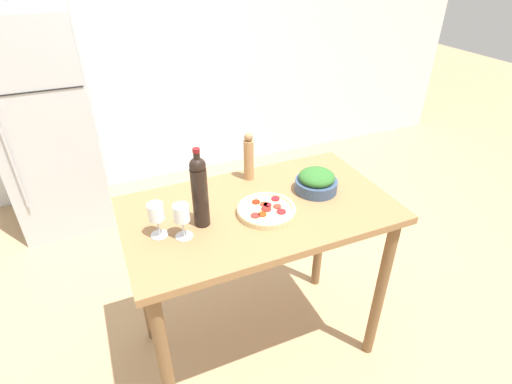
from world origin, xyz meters
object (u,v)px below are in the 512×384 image
at_px(refrigerator, 46,125).
at_px(wine_glass_far, 156,214).
at_px(wine_glass_near, 182,215).
at_px(wine_bottle, 200,190).
at_px(homemade_pizza, 266,210).
at_px(salad_bowl, 316,181).
at_px(pepper_mill, 249,157).

bearing_deg(refrigerator, wine_glass_far, -75.30).
distance_m(wine_glass_near, wine_glass_far, 0.10).
height_order(refrigerator, wine_bottle, refrigerator).
bearing_deg(homemade_pizza, wine_glass_near, -177.14).
bearing_deg(wine_glass_far, wine_glass_near, -28.06).
bearing_deg(wine_glass_near, salad_bowl, 8.06).
bearing_deg(wine_glass_far, refrigerator, 104.70).
xyz_separation_m(refrigerator, pepper_mill, (1.00, -1.55, 0.26)).
xyz_separation_m(wine_glass_near, wine_glass_far, (-0.09, 0.05, 0.00)).
bearing_deg(wine_bottle, salad_bowl, 4.00).
bearing_deg(refrigerator, wine_bottle, -69.96).
xyz_separation_m(wine_bottle, salad_bowl, (0.58, 0.04, -0.12)).
relative_size(wine_glass_near, pepper_mill, 0.61).
xyz_separation_m(wine_bottle, wine_glass_near, (-0.09, -0.06, -0.06)).
relative_size(refrigerator, wine_bottle, 4.56).
relative_size(wine_glass_near, salad_bowl, 0.75).
relative_size(wine_glass_near, homemade_pizza, 0.58).
bearing_deg(homemade_pizza, wine_bottle, 172.71).
xyz_separation_m(refrigerator, wine_glass_far, (0.48, -1.84, 0.25)).
bearing_deg(wine_glass_far, salad_bowl, 3.53).
distance_m(wine_bottle, homemade_pizza, 0.32).
relative_size(wine_bottle, homemade_pizza, 1.35).
bearing_deg(homemade_pizza, refrigerator, 117.01).
bearing_deg(pepper_mill, refrigerator, 122.73).
relative_size(wine_glass_far, homemade_pizza, 0.58).
distance_m(wine_glass_near, homemade_pizza, 0.39).
bearing_deg(wine_glass_near, wine_bottle, 30.24).
xyz_separation_m(refrigerator, salad_bowl, (1.25, -1.79, 0.19)).
height_order(wine_glass_near, homemade_pizza, wine_glass_near).
distance_m(wine_bottle, wine_glass_far, 0.20).
xyz_separation_m(refrigerator, homemade_pizza, (0.95, -1.87, 0.16)).
distance_m(wine_glass_far, pepper_mill, 0.59).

